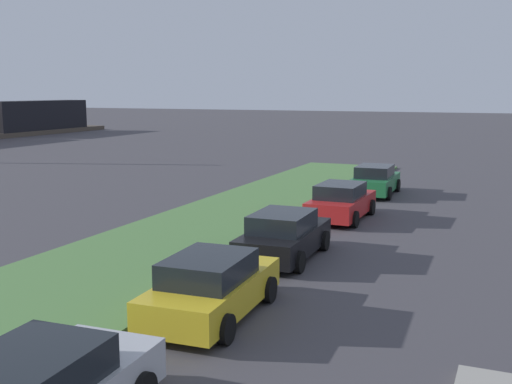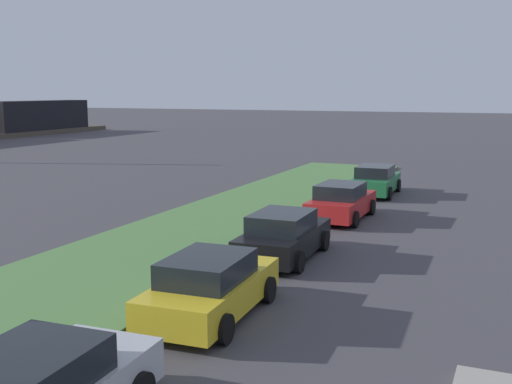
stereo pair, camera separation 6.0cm
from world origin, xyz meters
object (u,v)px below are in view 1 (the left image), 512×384
object	(u,v)px
parked_car_black	(284,236)
parked_car_red	(341,202)
parked_car_yellow	(211,287)
parked_car_green	(375,180)

from	to	relation	value
parked_car_black	parked_car_red	distance (m)	6.41
parked_car_black	parked_car_red	bearing A→B (deg)	-1.97
parked_car_black	parked_car_red	world-z (taller)	same
parked_car_yellow	parked_car_black	distance (m)	5.35
parked_car_red	parked_car_green	bearing A→B (deg)	1.02
parked_car_yellow	parked_car_black	size ratio (longest dim) A/B	1.01
parked_car_red	parked_car_green	distance (m)	6.44
parked_car_red	parked_car_green	size ratio (longest dim) A/B	0.99
parked_car_yellow	parked_car_red	world-z (taller)	same
parked_car_yellow	parked_car_green	world-z (taller)	same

